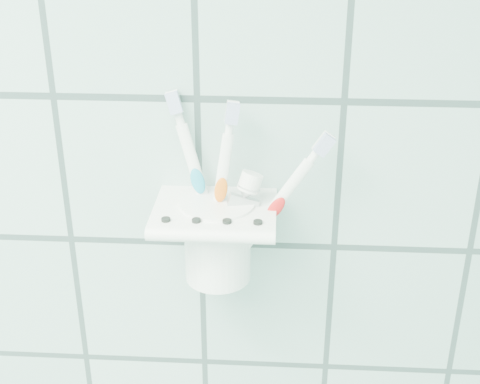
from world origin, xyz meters
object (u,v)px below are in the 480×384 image
object	(u,v)px
cup	(218,237)
toothbrush_orange	(221,195)
toothpaste_tube	(217,221)
toothbrush_blue	(206,193)
toothbrush_pink	(223,184)
holder_bracket	(215,214)

from	to	relation	value
cup	toothbrush_orange	size ratio (longest dim) A/B	0.50
cup	toothpaste_tube	xyz separation A→B (m)	(0.00, -0.02, 0.03)
toothbrush_blue	toothpaste_tube	xyz separation A→B (m)	(0.01, -0.01, -0.03)
toothbrush_pink	toothpaste_tube	size ratio (longest dim) A/B	1.51
cup	toothbrush_pink	bearing A→B (deg)	49.22
holder_bracket	toothbrush_pink	bearing A→B (deg)	55.29
cup	toothpaste_tube	bearing A→B (deg)	-86.62
holder_bracket	toothbrush_orange	bearing A→B (deg)	-46.80
holder_bracket	toothbrush_orange	size ratio (longest dim) A/B	0.69
toothbrush_pink	toothbrush_blue	bearing A→B (deg)	-152.12
holder_bracket	cup	bearing A→B (deg)	67.53
toothbrush_pink	toothbrush_blue	size ratio (longest dim) A/B	1.05
cup	toothbrush_pink	distance (m)	0.06
cup	toothpaste_tube	world-z (taller)	toothpaste_tube
holder_bracket	toothbrush_pink	size ratio (longest dim) A/B	0.64
holder_bracket	toothbrush_orange	distance (m)	0.03
toothbrush_pink	toothbrush_blue	xyz separation A→B (m)	(-0.02, -0.01, -0.01)
toothbrush_pink	toothbrush_blue	world-z (taller)	toothbrush_pink
toothbrush_blue	toothpaste_tube	bearing A→B (deg)	-57.66
cup	toothbrush_blue	distance (m)	0.06
toothbrush_pink	toothbrush_orange	distance (m)	0.02
toothbrush_blue	toothbrush_orange	xyz separation A→B (m)	(0.02, -0.01, 0.00)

